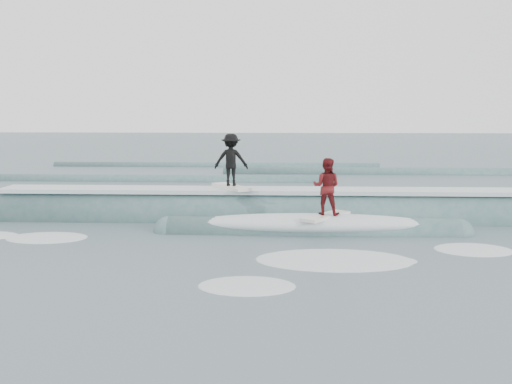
{
  "coord_description": "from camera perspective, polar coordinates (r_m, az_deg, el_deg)",
  "views": [
    {
      "loc": [
        0.85,
        -16.13,
        3.79
      ],
      "look_at": [
        0.0,
        2.52,
        1.1
      ],
      "focal_mm": 40.0,
      "sensor_mm": 36.0,
      "label": 1
    }
  ],
  "objects": [
    {
      "name": "far_swells",
      "position": [
        34.0,
        1.55,
        1.8
      ],
      "size": [
        37.81,
        8.65,
        0.8
      ],
      "color": "#3B6363",
      "rests_on": "ground"
    },
    {
      "name": "breaking_wave",
      "position": [
        19.68,
        0.89,
        -2.76
      ],
      "size": [
        22.31,
        3.79,
        2.02
      ],
      "color": "#3B6363",
      "rests_on": "ground"
    },
    {
      "name": "surfer_red",
      "position": [
        17.67,
        7.05,
        0.26
      ],
      "size": [
        1.66,
        1.92,
        1.86
      ],
      "color": "white",
      "rests_on": "ground"
    },
    {
      "name": "surfer_black",
      "position": [
        19.8,
        -2.51,
        3.05
      ],
      "size": [
        1.55,
        1.97,
        1.91
      ],
      "color": "silver",
      "rests_on": "ground"
    },
    {
      "name": "ground",
      "position": [
        16.59,
        -0.4,
        -5.0
      ],
      "size": [
        160.0,
        160.0,
        0.0
      ],
      "primitive_type": "plane",
      "color": "#435B62",
      "rests_on": "ground"
    },
    {
      "name": "whitewater",
      "position": [
        15.31,
        -1.46,
        -6.13
      ],
      "size": [
        16.58,
        6.04,
        0.1
      ],
      "color": "white",
      "rests_on": "ground"
    }
  ]
}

